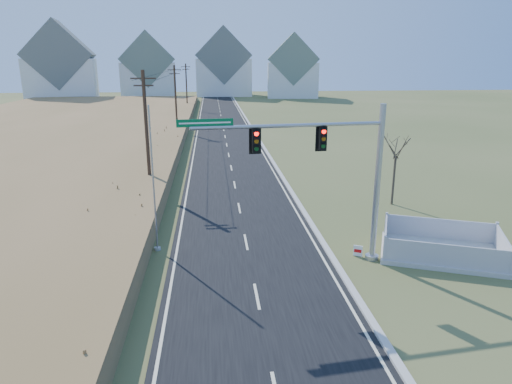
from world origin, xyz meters
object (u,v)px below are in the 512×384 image
at_px(traffic_signal_mast, 341,170).
at_px(fence_enclosure, 441,250).
at_px(open_sign, 358,251).
at_px(flagpole, 154,195).
at_px(bare_tree, 397,146).

distance_m(traffic_signal_mast, fence_enclosure, 7.14).
xyz_separation_m(open_sign, flagpole, (-10.28, 1.83, 2.72)).
distance_m(fence_enclosure, flagpole, 15.00).
distance_m(fence_enclosure, open_sign, 4.31).
bearing_deg(bare_tree, fence_enclosure, -95.22).
bearing_deg(flagpole, open_sign, -10.09).
relative_size(open_sign, flagpole, 0.08).
xyz_separation_m(fence_enclosure, flagpole, (-14.59, 2.12, 2.76)).
xyz_separation_m(traffic_signal_mast, open_sign, (1.29, 0.60, -4.40)).
xyz_separation_m(traffic_signal_mast, bare_tree, (6.38, 8.94, -0.60)).
bearing_deg(bare_tree, flagpole, -157.04).
xyz_separation_m(open_sign, bare_tree, (5.09, 8.34, 3.81)).
bearing_deg(flagpole, bare_tree, 22.96).
relative_size(traffic_signal_mast, flagpole, 1.28).
height_order(traffic_signal_mast, bare_tree, traffic_signal_mast).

